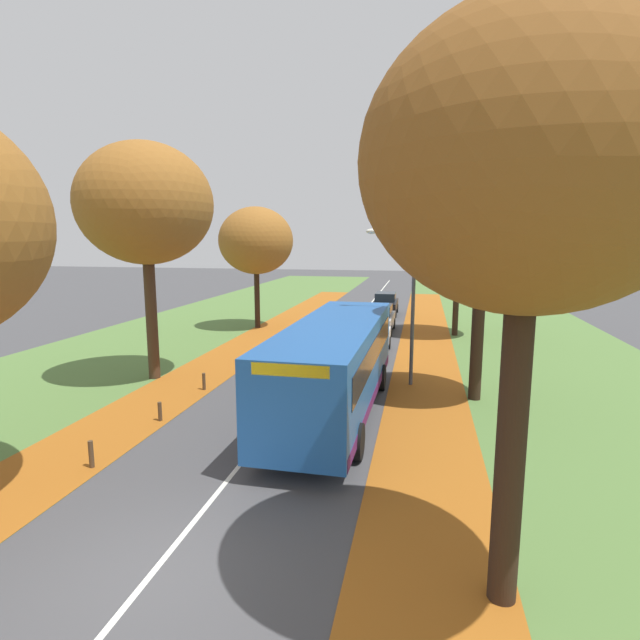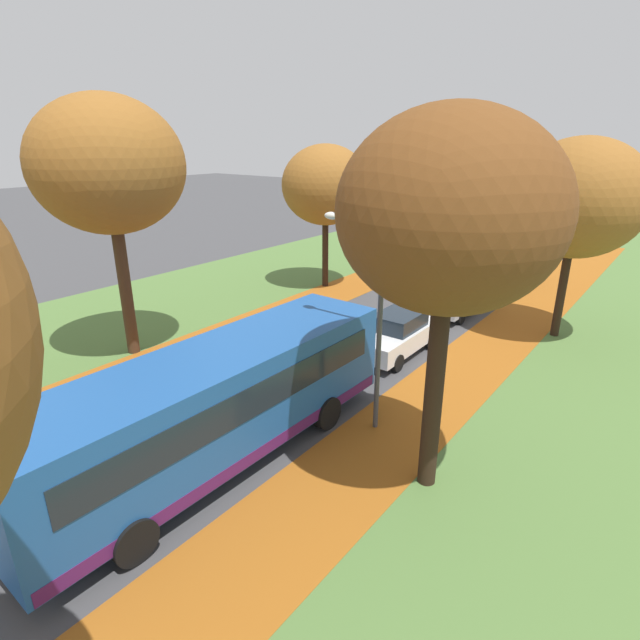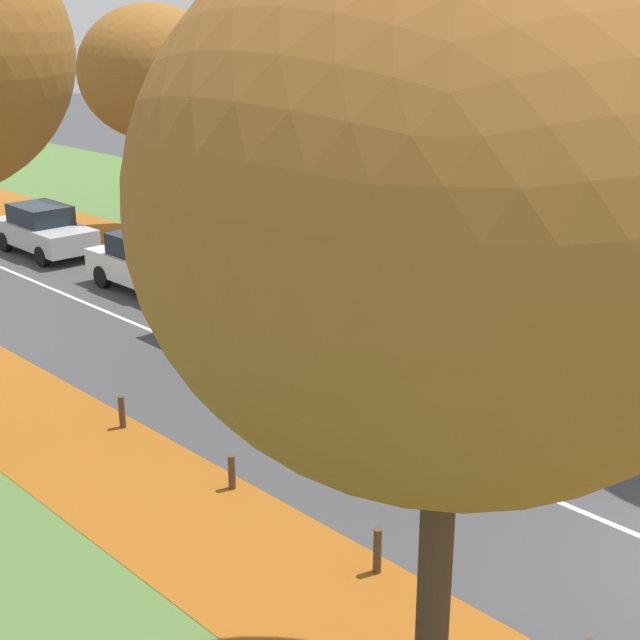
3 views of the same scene
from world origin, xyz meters
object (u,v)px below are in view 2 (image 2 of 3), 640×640
bollard_fifth (149,373)px  tree_right_mid (578,199)px  streetlamp_right (370,301)px  bollard_fourth (53,414)px  tree_right_near (450,214)px  bus (217,401)px  tree_left_near (108,166)px  car_silver_following (457,296)px  tree_left_mid (326,185)px  car_white_lead (397,334)px  car_black_third_in_line (504,267)px

bollard_fifth → tree_right_mid: bearing=52.7°
streetlamp_right → bollard_fourth: bearing=-142.5°
tree_right_near → bus: (-4.55, -2.43, -4.68)m
tree_right_mid → streetlamp_right: 11.06m
tree_right_near → tree_left_near: bearing=179.2°
bollard_fifth → tree_left_near: bearing=157.3°
tree_right_mid → streetlamp_right: bearing=-103.7°
bollard_fourth → bollard_fifth: bollard_fifth is taller
bollard_fifth → car_silver_following: size_ratio=0.15×
tree_right_mid → bus: (-4.56, -14.33, -3.89)m
tree_left_mid → tree_right_near: (12.04, -11.94, 0.96)m
streetlamp_right → car_silver_following: streetlamp_right is taller
tree_left_near → tree_left_mid: tree_left_near is taller
tree_left_near → car_silver_following: size_ratio=2.18×
tree_left_mid → car_white_lead: tree_left_mid is taller
bollard_fifth → bus: 5.60m
tree_left_mid → car_white_lead: size_ratio=1.79×
car_black_third_in_line → car_white_lead: bearing=-88.9°
tree_right_near → bus: tree_right_near is taller
car_white_lead → car_black_third_in_line: size_ratio=1.00×
tree_left_near → bollard_fourth: tree_left_near is taller
tree_left_near → bollard_fifth: 7.15m
bollard_fifth → car_white_lead: 9.00m
car_silver_following → car_black_third_in_line: size_ratio=1.00×
bus → car_white_lead: (0.24, 8.63, -0.89)m
tree_left_near → bus: (7.88, -2.60, -5.16)m
tree_right_mid → car_black_third_in_line: bearing=122.6°
bus → tree_right_near: bearing=28.1°
bollard_fourth → car_white_lead: size_ratio=0.14×
car_white_lead → car_silver_following: bearing=91.1°
tree_right_near → car_black_third_in_line: size_ratio=2.01×
bollard_fourth → car_black_third_in_line: 23.83m
tree_right_mid → bollard_fourth: size_ratio=12.97×
tree_right_near → streetlamp_right: 3.91m
tree_left_near → car_white_lead: size_ratio=2.20×
streetlamp_right → car_silver_following: bearing=99.7°
tree_left_mid → car_silver_following: bearing=1.3°
streetlamp_right → car_black_third_in_line: streetlamp_right is taller
streetlamp_right → car_white_lead: 5.96m
tree_right_mid → car_black_third_in_line: size_ratio=1.87×
tree_left_near → car_white_lead: (8.12, 6.03, -6.05)m
tree_left_mid → car_silver_following: (7.62, 0.17, -4.61)m
tree_left_mid → bus: (7.49, -14.37, -3.72)m
car_black_third_in_line → bollard_fourth: bearing=-102.6°
car_black_third_in_line → bollard_fifth: bearing=-104.6°
tree_right_mid → bus: tree_right_mid is taller
bollard_fourth → car_black_third_in_line: size_ratio=0.14×
bollard_fifth → car_silver_following: car_silver_following is taller
bus → car_white_lead: bearing=88.4°
bus → car_black_third_in_line: bearing=90.0°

